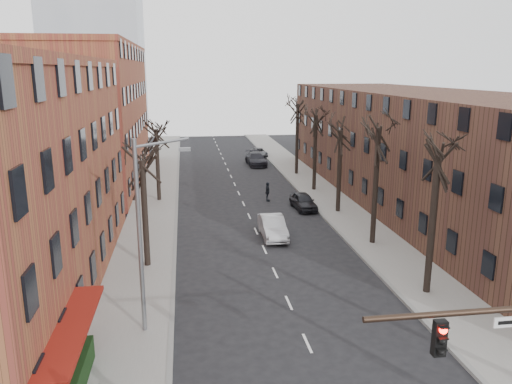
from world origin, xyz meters
name	(u,v)px	position (x,y,z in m)	size (l,w,h in m)	color
sidewalk_left	(156,198)	(-8.00, 35.00, 0.07)	(4.00, 90.00, 0.15)	gray
sidewalk_right	(320,192)	(8.00, 35.00, 0.07)	(4.00, 90.00, 0.15)	gray
building_left_far	(80,116)	(-16.00, 44.00, 7.00)	(12.00, 28.00, 14.00)	brown
building_right	(424,149)	(16.00, 30.00, 5.00)	(12.00, 50.00, 10.00)	#4E3224
tree_right_b	(426,294)	(7.60, 12.00, 0.00)	(5.20, 5.20, 10.80)	black
tree_right_c	(372,244)	(7.60, 20.00, 0.00)	(5.20, 5.20, 11.60)	black
tree_right_d	(338,213)	(7.60, 28.00, 0.00)	(5.20, 5.20, 10.00)	black
tree_right_e	(314,191)	(7.60, 36.00, 0.00)	(5.20, 5.20, 10.80)	black
tree_right_f	(296,175)	(7.60, 44.00, 0.00)	(5.20, 5.20, 11.60)	black
tree_left_a	(148,267)	(-7.60, 18.00, 0.00)	(5.20, 5.20, 9.50)	black
tree_left_b	(159,201)	(-7.60, 34.00, 0.00)	(5.20, 5.20, 9.50)	black
streetlight	(143,229)	(-7.03, 10.00, 5.01)	(2.45, 0.22, 9.03)	slate
silver_sedan	(273,227)	(1.00, 22.51, 0.77)	(1.63, 4.67, 1.54)	#AEB0B6
parked_car_near	(303,201)	(4.94, 29.50, 0.70)	(1.66, 4.13, 1.41)	black
parked_car_mid	(256,159)	(3.80, 50.49, 0.79)	(2.21, 5.43, 1.58)	black
parked_car_far	(259,152)	(5.14, 56.93, 0.59)	(1.94, 4.21, 1.17)	#54565B
pedestrian_crossing	(268,192)	(2.30, 32.56, 0.90)	(1.05, 0.44, 1.80)	black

